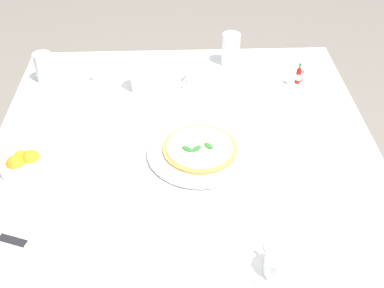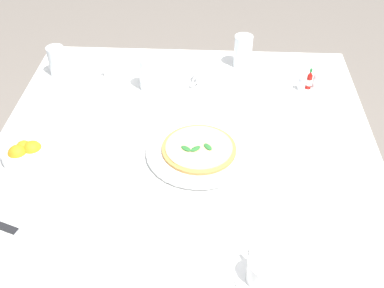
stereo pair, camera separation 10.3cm
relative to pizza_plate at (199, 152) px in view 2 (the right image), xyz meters
The scene contains 16 objects.
ground_plane 0.75m from the pizza_plate, 132.59° to the left, with size 8.00×8.00×0.00m, color slate.
dining_table 0.15m from the pizza_plate, 132.59° to the left, with size 1.23×1.23×0.74m.
pizza_plate is the anchor object (origin of this frame).
pizza 0.01m from the pizza_plate, 123.66° to the right, with size 0.23×0.23×0.02m.
coffee_cup_right_edge 0.41m from the pizza_plate, 88.90° to the left, with size 0.13×0.13×0.06m.
coffee_cup_far_right 0.48m from the pizza_plate, 69.45° to the right, with size 0.13×0.13×0.07m.
water_glass_far_left 0.57m from the pizza_plate, 74.65° to the left, with size 0.07×0.07×0.13m.
water_glass_near_left 0.42m from the pizza_plate, 118.71° to the left, with size 0.07×0.07×0.12m.
water_glass_back_corner 0.72m from the pizza_plate, 141.55° to the left, with size 0.06×0.06×0.12m.
napkin_folded 0.57m from the pizza_plate, 141.15° to the right, with size 0.25×0.20×0.02m.
dinner_knife 0.57m from the pizza_plate, 140.91° to the right, with size 0.19×0.08×0.01m.
citrus_bowl 0.53m from the pizza_plate, behind, with size 0.15×0.15×0.07m.
hot_sauce_bottle 0.56m from the pizza_plate, 45.30° to the left, with size 0.02×0.02×0.08m.
salt_shaker 0.58m from the pizza_plate, 44.03° to the left, with size 0.03×0.03×0.06m.
pepper_shaker 0.53m from the pizza_plate, 46.69° to the left, with size 0.03×0.03×0.06m.
menu_card 0.57m from the pizza_plate, 127.15° to the left, with size 0.08×0.04×0.06m.
Camera 2 is at (0.08, -1.16, 1.71)m, focal length 44.21 mm.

